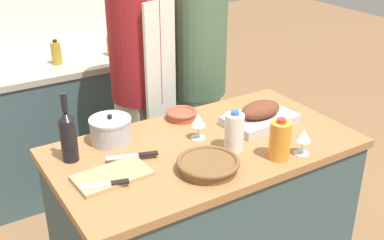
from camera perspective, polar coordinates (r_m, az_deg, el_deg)
kitchen_island at (r=2.51m, az=1.43°, el=-11.77°), size 1.43×0.78×0.88m
back_counter at (r=3.59m, az=-10.91°, el=0.52°), size 1.82×0.60×0.94m
roasting_pan at (r=2.47m, az=8.08°, el=0.52°), size 0.37×0.26×0.12m
wicker_basket at (r=2.05m, az=1.93°, el=-5.28°), size 0.27×0.27×0.05m
cutting_board at (r=2.04m, az=-9.43°, el=-6.54°), size 0.32×0.20×0.02m
stock_pot at (r=2.30m, az=-9.61°, el=-1.18°), size 0.20×0.20×0.14m
mixing_bowl at (r=2.51m, az=-1.25°, el=0.67°), size 0.16×0.16×0.05m
juice_jug at (r=2.15m, az=10.37°, el=-2.37°), size 0.09×0.09×0.19m
milk_jug at (r=2.20m, az=5.03°, el=-1.40°), size 0.09×0.09×0.19m
wine_bottle_green at (r=2.15m, az=-14.47°, el=-1.68°), size 0.07×0.07×0.32m
wine_glass_left at (r=2.20m, az=13.05°, el=-1.89°), size 0.07×0.07×0.13m
wine_glass_right at (r=2.28m, az=0.72°, el=-0.14°), size 0.07×0.07×0.13m
knife_chef at (r=2.15m, az=-6.86°, el=-4.21°), size 0.23×0.10×0.01m
knife_paring at (r=1.97m, az=-10.04°, el=-7.49°), size 0.19×0.08×0.01m
stand_mixer at (r=3.63m, az=-2.63°, el=11.15°), size 0.18×0.14×0.29m
condiment_bottle_tall at (r=3.36m, az=-9.58°, el=8.66°), size 0.06×0.06×0.15m
condiment_bottle_short at (r=3.26m, az=-15.79°, el=7.65°), size 0.07×0.07×0.16m
person_cook_aproned at (r=2.84m, az=-6.18°, el=5.14°), size 0.36×0.37×1.76m
person_cook_guest at (r=3.09m, az=0.49°, el=5.27°), size 0.38×0.38×1.62m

